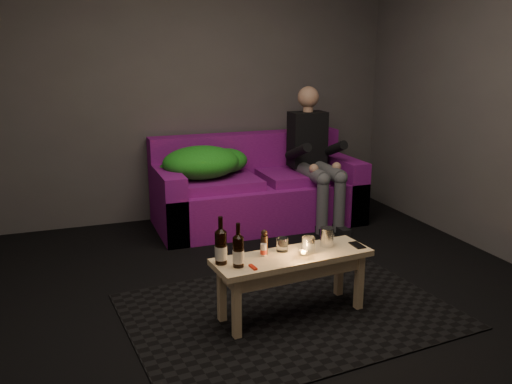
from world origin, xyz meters
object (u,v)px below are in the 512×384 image
at_px(sofa, 256,192).
at_px(coffee_table, 292,266).
at_px(beer_bottle_a, 221,247).
at_px(beer_bottle_b, 238,251).
at_px(person, 314,154).
at_px(steel_cup, 327,237).

height_order(sofa, coffee_table, sofa).
bearing_deg(beer_bottle_a, beer_bottle_b, -43.56).
bearing_deg(beer_bottle_a, sofa, 64.14).
relative_size(coffee_table, beer_bottle_a, 3.55).
xyz_separation_m(sofa, beer_bottle_a, (-0.92, -1.90, 0.22)).
distance_m(person, beer_bottle_a, 2.27).
distance_m(beer_bottle_a, steel_cup, 0.74).
height_order(person, steel_cup, person).
bearing_deg(sofa, coffee_table, -103.50).
bearing_deg(beer_bottle_a, person, 50.02).
distance_m(sofa, person, 0.67).
bearing_deg(person, coffee_table, -119.63).
bearing_deg(beer_bottle_b, sofa, 67.04).
bearing_deg(person, sofa, 163.42).
bearing_deg(coffee_table, sofa, 76.50).
distance_m(coffee_table, beer_bottle_b, 0.42).
relative_size(sofa, steel_cup, 15.92).
bearing_deg(steel_cup, beer_bottle_a, -175.75).
distance_m(sofa, steel_cup, 1.86).
distance_m(beer_bottle_a, beer_bottle_b, 0.11).
relative_size(sofa, person, 1.50).
xyz_separation_m(sofa, steel_cup, (-0.19, -1.84, 0.17)).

